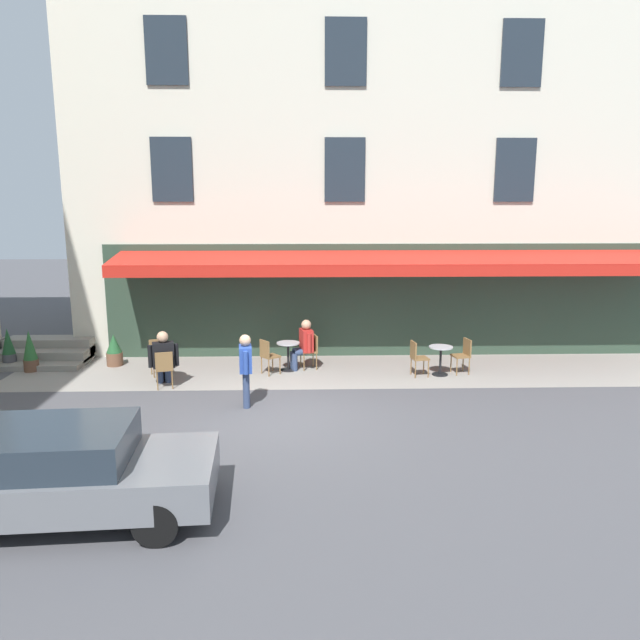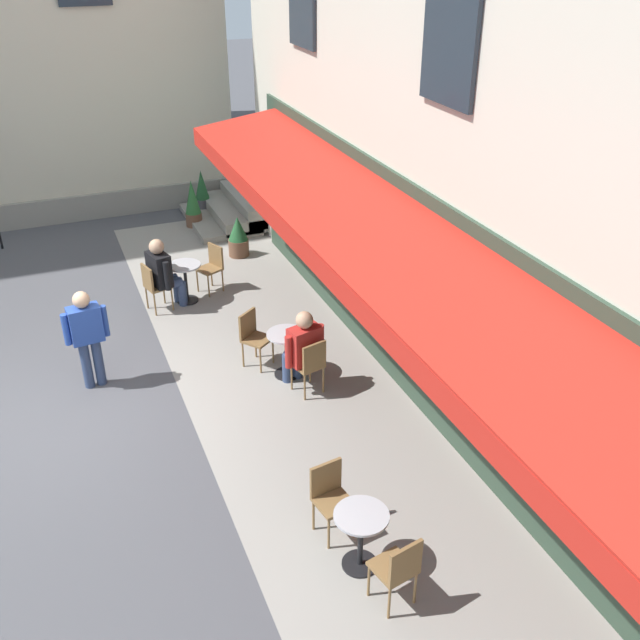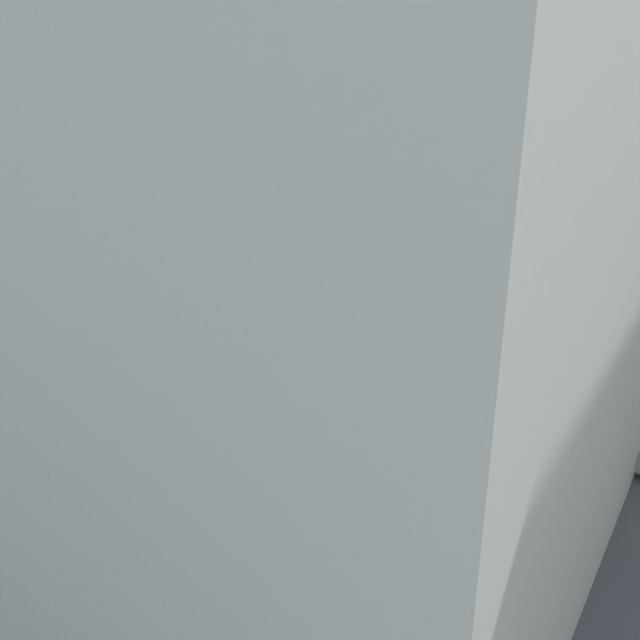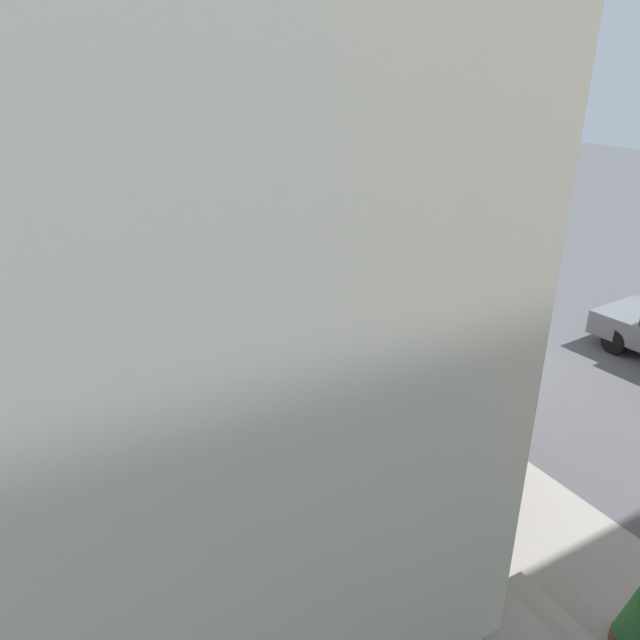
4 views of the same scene
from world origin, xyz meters
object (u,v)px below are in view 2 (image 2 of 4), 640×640
Objects in this scene: seated_patron_in_black at (163,272)px; seated_companion_in_red at (302,347)px; cafe_table_mid_terrace at (185,277)px; potted_plant_by_steps at (193,204)px; walking_pedestrian_in_blue at (87,332)px; potted_plant_entrance_left at (202,192)px; potted_plant_entrance_right at (238,237)px; cafe_table_near_entrance at (361,532)px; cafe_table_streetside at (286,348)px; cafe_chair_wicker_facing_street at (253,334)px; cafe_chair_wicker_under_awning at (330,493)px; cafe_chair_wicker_back_row at (310,363)px; cafe_chair_wicker_corner_right at (153,284)px; cafe_chair_wicker_corner_left at (212,264)px; cafe_chair_wicker_kerbside at (398,567)px.

seated_patron_in_black is 3.62m from seated_companion_in_red.
potted_plant_by_steps is at bearing -15.32° from cafe_table_mid_terrace.
seated_patron_in_black is 2.61m from walking_pedestrian_in_blue.
seated_patron_in_black is at bearing 158.16° from potted_plant_entrance_left.
potted_plant_entrance_left is (2.76, 0.08, 0.10)m from potted_plant_entrance_right.
cafe_table_near_entrance is 0.71× the size of potted_plant_entrance_left.
walking_pedestrian_in_blue is 1.46× the size of potted_plant_by_steps.
cafe_table_streetside is 0.82× the size of cafe_chair_wicker_facing_street.
potted_plant_by_steps is (9.97, -0.77, -0.01)m from cafe_chair_wicker_under_awning.
cafe_table_streetside is (3.26, -0.64, -0.06)m from cafe_chair_wicker_under_awning.
seated_companion_in_red is (3.48, -0.65, 0.22)m from cafe_table_near_entrance.
seated_companion_in_red is (-3.45, -0.98, 0.22)m from cafe_table_mid_terrace.
seated_companion_in_red is at bearing -152.30° from cafe_chair_wicker_facing_street.
cafe_chair_wicker_back_row is at bearing -154.59° from cafe_chair_wicker_facing_street.
cafe_chair_wicker_under_awning is 1.21× the size of cafe_table_streetside.
seated_patron_in_black reaches higher than cafe_table_mid_terrace.
potted_plant_entrance_right is (4.70, -0.61, -0.07)m from cafe_table_streetside.
seated_patron_in_black is (0.06, -0.21, 0.17)m from cafe_chair_wicker_corner_right.
cafe_chair_wicker_corner_left is 1.06m from seated_patron_in_black.
cafe_table_near_entrance is at bearing -172.05° from cafe_chair_wicker_corner_right.
cafe_chair_wicker_facing_street is at bearing 178.52° from cafe_chair_wicker_corner_left.
cafe_chair_wicker_kerbside is 7.56m from cafe_table_mid_terrace.
cafe_chair_wicker_facing_street is at bearing -4.03° from cafe_chair_wicker_under_awning.
cafe_table_mid_terrace is 0.47m from seated_patron_in_black.
walking_pedestrian_in_blue is at bearing 25.60° from cafe_table_near_entrance.
cafe_table_streetside is (-3.30, -0.30, -0.06)m from cafe_chair_wicker_corner_left.
cafe_table_streetside is at bearing -8.00° from cafe_table_near_entrance.
seated_companion_in_red is at bearing -113.09° from walking_pedestrian_in_blue.
seated_patron_in_black is at bearing -75.27° from cafe_chair_wicker_corner_right.
cafe_table_streetside is at bearing -152.65° from cafe_chair_wicker_corner_right.
cafe_table_mid_terrace is 3.81m from potted_plant_by_steps.
cafe_chair_wicker_kerbside is at bearing 179.52° from cafe_chair_wicker_facing_street.
cafe_table_streetside is at bearing -163.87° from cafe_table_mid_terrace.
walking_pedestrian_in_blue is at bearing 153.24° from potted_plant_entrance_left.
potted_plant_entrance_right is at bearing -47.05° from seated_patron_in_black.
seated_companion_in_red is 1.25× the size of potted_plant_entrance_left.
cafe_table_mid_terrace is 0.56× the size of seated_companion_in_red.
walking_pedestrian_in_blue reaches higher than cafe_table_mid_terrace.
potted_plant_by_steps is at bearing 0.26° from cafe_chair_wicker_back_row.
cafe_chair_wicker_facing_street is 0.83× the size of potted_plant_by_steps.
cafe_chair_wicker_corner_right is 2.63m from cafe_chair_wicker_facing_street.
seated_patron_in_black is 0.86× the size of walking_pedestrian_in_blue.
cafe_chair_wicker_under_awning is 6.20m from cafe_chair_wicker_corner_right.
seated_patron_in_black is 4.03m from potted_plant_by_steps.
cafe_chair_wicker_under_awning is at bearing 177.05° from cafe_chair_wicker_corner_left.
potted_plant_entrance_right is (1.76, -1.89, -0.30)m from seated_patron_in_black.
cafe_chair_wicker_kerbside is at bearing -171.73° from cafe_chair_wicker_corner_right.
walking_pedestrian_in_blue is (1.24, 2.91, 0.22)m from seated_companion_in_red.
cafe_chair_wicker_corner_right is at bearing 156.16° from potted_plant_entrance_left.
cafe_chair_wicker_kerbside is at bearing 174.71° from cafe_table_streetside.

